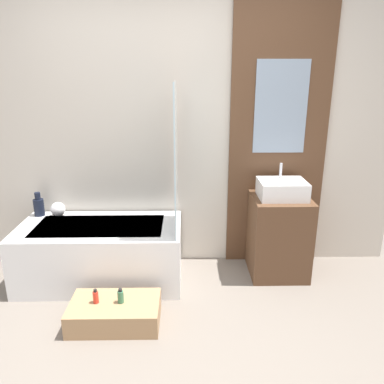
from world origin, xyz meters
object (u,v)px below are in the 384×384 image
at_px(bottle_soap_primary, 96,297).
at_px(vase_tall_dark, 39,206).
at_px(vase_round_light, 58,209).
at_px(sink, 282,189).
at_px(bottle_soap_secondary, 121,296).
at_px(bathtub, 101,252).
at_px(wooden_step_bench, 115,313).

bearing_deg(bottle_soap_primary, vase_tall_dark, 127.91).
bearing_deg(vase_tall_dark, vase_round_light, -6.15).
xyz_separation_m(sink, bottle_soap_secondary, (-1.31, -0.72, -0.58)).
bearing_deg(bathtub, bottle_soap_secondary, -66.84).
bearing_deg(vase_round_light, bottle_soap_secondary, -51.41).
bearing_deg(bottle_soap_secondary, bathtub, 113.16).
bearing_deg(bottle_soap_secondary, vase_tall_dark, 134.45).
relative_size(bottle_soap_primary, bottle_soap_secondary, 0.98).
bearing_deg(sink, vase_tall_dark, 175.64).
relative_size(bathtub, bottle_soap_primary, 12.64).
bearing_deg(bathtub, sink, 3.25).
xyz_separation_m(wooden_step_bench, vase_tall_dark, (-0.82, 0.89, 0.52)).
height_order(sink, vase_tall_dark, sink).
xyz_separation_m(bathtub, vase_round_light, (-0.42, 0.24, 0.32)).
relative_size(bathtub, wooden_step_bench, 2.13).
height_order(vase_tall_dark, bottle_soap_secondary, vase_tall_dark).
relative_size(bathtub, vase_round_light, 10.65).
distance_m(vase_round_light, bottle_soap_primary, 1.07).
xyz_separation_m(bottle_soap_primary, bottle_soap_secondary, (0.18, -0.00, 0.00)).
height_order(bottle_soap_primary, bottle_soap_secondary, bottle_soap_secondary).
height_order(vase_tall_dark, bottle_soap_primary, vase_tall_dark).
relative_size(sink, bottle_soap_primary, 3.65).
bearing_deg(wooden_step_bench, bottle_soap_secondary, -0.00).
bearing_deg(wooden_step_bench, bathtub, 109.29).
relative_size(sink, vase_tall_dark, 1.83).
bearing_deg(vase_tall_dark, wooden_step_bench, -47.20).
xyz_separation_m(bathtub, sink, (1.58, 0.09, 0.55)).
height_order(wooden_step_bench, sink, sink).
distance_m(bathtub, vase_round_light, 0.58).
relative_size(vase_round_light, bottle_soap_primary, 1.19).
bearing_deg(bottle_soap_primary, bottle_soap_secondary, -0.00).
xyz_separation_m(wooden_step_bench, sink, (1.36, 0.72, 0.72)).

